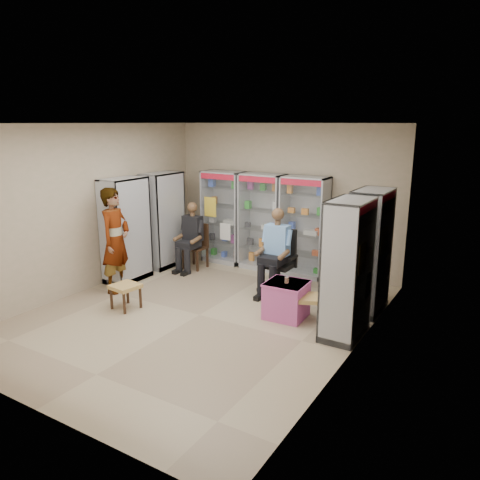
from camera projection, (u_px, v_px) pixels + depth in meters
The scene contains 18 objects.
floor at pixel (199, 315), 7.53m from camera, with size 6.00×6.00×0.00m, color tan.
room_shell at pixel (197, 194), 7.05m from camera, with size 5.02×6.02×3.01m.
cabinet_back_left at pixel (224, 217), 10.21m from camera, with size 0.90×0.50×2.00m, color #B0B1B7.
cabinet_back_mid at pixel (262, 222), 9.73m from camera, with size 0.90×0.50×2.00m, color #A3A4AA.
cabinet_back_right at pixel (304, 227), 9.25m from camera, with size 0.90×0.50×2.00m, color silver.
cabinet_right_far at pixel (370, 252), 7.50m from camera, with size 0.50×0.90×2.00m, color #9EA0A4.
cabinet_right_near at pixel (347, 270), 6.59m from camera, with size 0.50×0.90×2.00m, color #AAAEB2.
cabinet_left_far at pixel (163, 220), 9.90m from camera, with size 0.50×0.90×2.00m, color #9FA1A6.
cabinet_left_near at pixel (126, 230), 8.99m from camera, with size 0.50×0.90×2.00m, color #ACAEB3.
wooden_chair at pixel (195, 246), 9.86m from camera, with size 0.42×0.42×0.94m, color black.
seated_customer at pixel (194, 238), 9.77m from camera, with size 0.44×0.60×1.34m, color black, non-canonical shape.
office_chair at pixel (279, 262), 8.42m from camera, with size 0.63×0.63×1.15m, color black.
seated_shopkeeper at pixel (278, 254), 8.34m from camera, with size 0.48×0.67×1.47m, color #6997CF, non-canonical shape.
pink_trunk at pixel (286, 300), 7.39m from camera, with size 0.60×0.58×0.58m, color #A74377.
tea_glass at pixel (287, 280), 7.28m from camera, with size 0.07×0.07×0.10m, color #612008.
woven_stool_a at pixel (308, 309), 7.23m from camera, with size 0.42×0.42×0.42m, color #A88347.
woven_stool_b at pixel (126, 297), 7.75m from camera, with size 0.42×0.42×0.42m, color #9F6E43.
standing_man at pixel (116, 240), 8.41m from camera, with size 0.69×0.46×1.90m, color gray.
Camera 1 is at (4.18, -5.66, 3.02)m, focal length 35.00 mm.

